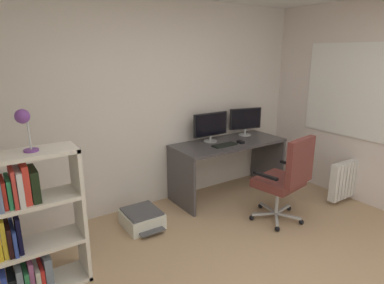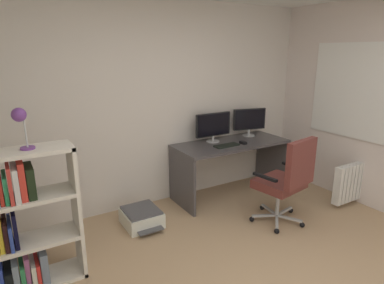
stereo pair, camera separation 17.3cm
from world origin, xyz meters
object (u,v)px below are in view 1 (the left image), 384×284
Objects in this scene: keyboard at (225,145)px; office_chair at (286,176)px; monitor_secondary at (245,120)px; bookshelf at (28,228)px; printer at (142,218)px; radiator at (349,178)px; monitor_main at (211,125)px; desk at (228,156)px; computer_mouse at (241,142)px; desk_lamp at (24,121)px.

office_chair is (0.21, -0.87, -0.19)m from keyboard.
bookshelf is at bearing -165.77° from monitor_secondary.
printer is 2.77m from radiator.
printer is (-1.20, -0.31, -0.89)m from monitor_main.
monitor_secondary reaches higher than desk.
monitor_main is 0.63m from monitor_secondary.
monitor_main is 1.98m from radiator.
desk is 3.23× the size of monitor_secondary.
printer is at bearing -177.99° from computer_mouse.
computer_mouse is (0.28, -0.30, -0.21)m from monitor_main.
monitor_main is (-0.19, 0.16, 0.42)m from desk.
printer is at bearing 160.89° from radiator.
keyboard is (0.03, -0.27, -0.22)m from monitor_main.
keyboard is at bearing -155.63° from monitor_secondary.
desk is at bearing 13.28° from bookshelf.
computer_mouse is (0.09, -0.14, 0.21)m from desk.
monitor_secondary is at bearing 122.64° from radiator.
keyboard is at bearing 103.28° from office_chair.
monitor_secondary is at bearing 70.76° from office_chair.
keyboard is 0.33× the size of office_chair.
office_chair is 0.87× the size of bookshelf.
radiator is (3.73, -0.45, -1.14)m from desk_lamp.
desk is 1.48m from printer.
keyboard is 0.48× the size of radiator.
keyboard reaches higher than printer.
bookshelf reaches higher than printer.
desk_lamp reaches higher than radiator.
monitor_secondary is 0.68× the size of radiator.
monitor_secondary is 0.92× the size of printer.
printer is at bearing 22.16° from desk_lamp.
radiator is at bearing -3.47° from office_chair.
office_chair is 1.72m from printer.
monitor_main reaches higher than radiator.
desk_lamp is at bearing 173.18° from radiator.
radiator is at bearing -41.06° from desk.
office_chair is at bearing -78.52° from monitor_main.
desk is 0.49m from monitor_main.
monitor_main is at bearing 134.95° from computer_mouse.
desk is 0.63m from monitor_secondary.
monitor_secondary is at bearing 9.63° from printer.
desk is 2.67m from bookshelf.
printer is (-1.43, 0.83, -0.48)m from office_chair.
keyboard is at bearing 1.73° from printer.
bookshelf reaches higher than office_chair.
desk is 1.31× the size of bookshelf.
monitor_main is at bearing 17.75° from bookshelf.
keyboard reaches higher than radiator.
office_chair is at bearing 176.53° from radiator.
bookshelf is (-2.60, -0.61, 0.02)m from desk.
desk is 2.20× the size of radiator.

